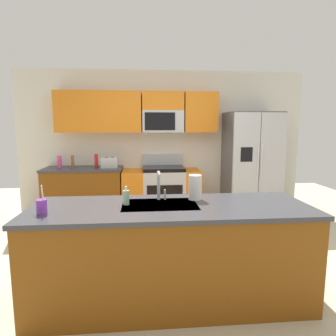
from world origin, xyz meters
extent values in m
plane|color=beige|center=(0.00, 0.00, 0.00)|extent=(9.00, 9.00, 0.00)
cube|color=silver|center=(0.00, 2.15, 1.30)|extent=(5.20, 0.10, 2.60)
cube|color=orange|center=(-1.50, 1.94, 1.85)|extent=(0.70, 0.32, 0.70)
cube|color=orange|center=(-0.77, 1.94, 1.85)|extent=(0.76, 0.32, 0.70)
cube|color=orange|center=(0.66, 1.94, 1.85)|extent=(0.58, 0.32, 0.70)
cube|color=#B7BABF|center=(-0.01, 1.94, 1.69)|extent=(0.72, 0.32, 0.38)
cube|color=black|center=(-0.07, 1.78, 1.69)|extent=(0.52, 0.01, 0.30)
cube|color=orange|center=(-0.01, 1.94, 2.04)|extent=(0.72, 0.32, 0.32)
cube|color=brown|center=(-1.40, 1.80, 0.43)|extent=(1.30, 0.60, 0.86)
cube|color=#38383D|center=(-1.40, 1.80, 0.88)|extent=(1.33, 0.63, 0.04)
cube|color=#B7BABF|center=(-0.01, 1.80, 0.42)|extent=(0.72, 0.60, 0.84)
cube|color=black|center=(-0.01, 1.50, 0.45)|extent=(0.60, 0.01, 0.36)
cube|color=black|center=(-0.01, 1.80, 0.87)|extent=(0.72, 0.60, 0.06)
cube|color=#B7BABF|center=(-0.01, 2.07, 1.00)|extent=(0.72, 0.06, 0.20)
cube|color=orange|center=(-0.55, 1.80, 0.42)|extent=(0.36, 0.60, 0.84)
cube|color=orange|center=(0.49, 1.80, 0.42)|extent=(0.28, 0.60, 0.84)
cube|color=#4C4F54|center=(1.55, 1.75, 0.93)|extent=(0.90, 0.70, 1.85)
cube|color=#B7BABF|center=(1.32, 1.38, 0.93)|extent=(0.44, 0.04, 1.81)
cube|color=#B7BABF|center=(1.77, 1.38, 0.93)|extent=(0.44, 0.04, 1.81)
cylinder|color=silver|center=(1.52, 1.35, 1.02)|extent=(0.02, 0.02, 0.60)
cylinder|color=silver|center=(1.58, 1.35, 1.02)|extent=(0.02, 0.02, 0.60)
cube|color=black|center=(1.32, 1.36, 1.15)|extent=(0.20, 0.00, 0.24)
cube|color=brown|center=(-0.12, -0.71, 0.43)|extent=(2.46, 0.83, 0.86)
cube|color=#38383D|center=(-0.12, -0.71, 0.88)|extent=(2.50, 0.87, 0.04)
cube|color=#B7BABF|center=(-0.22, -0.66, 0.89)|extent=(0.68, 0.44, 0.03)
cube|color=#B7BABF|center=(-0.94, 1.75, 0.99)|extent=(0.28, 0.16, 0.18)
cube|color=black|center=(-0.99, 1.75, 1.08)|extent=(0.03, 0.11, 0.01)
cube|color=black|center=(-0.89, 1.75, 1.08)|extent=(0.03, 0.11, 0.01)
cylinder|color=brown|center=(-1.57, 1.80, 1.01)|extent=(0.05, 0.05, 0.21)
cylinder|color=#EA4C93|center=(-1.80, 1.82, 1.01)|extent=(0.08, 0.08, 0.21)
cylinder|color=red|center=(-1.17, 1.77, 1.02)|extent=(0.06, 0.06, 0.24)
cylinder|color=#B7BABF|center=(-0.22, -0.49, 1.04)|extent=(0.03, 0.03, 0.28)
cylinder|color=#B7BABF|center=(-0.22, -0.59, 1.17)|extent=(0.02, 0.20, 0.02)
cylinder|color=#B7BABF|center=(-0.16, -0.49, 0.95)|extent=(0.02, 0.02, 0.10)
cylinder|color=purple|center=(-1.19, -0.88, 0.96)|extent=(0.08, 0.08, 0.12)
cylinder|color=white|center=(-1.18, -0.88, 1.07)|extent=(0.01, 0.03, 0.14)
cylinder|color=#A5D8B2|center=(-0.53, -0.65, 0.97)|extent=(0.06, 0.06, 0.13)
cylinder|color=white|center=(-0.53, -0.65, 1.05)|extent=(0.02, 0.02, 0.04)
cylinder|color=white|center=(0.13, -0.52, 1.02)|extent=(0.12, 0.12, 0.24)
camera|label=1|loc=(-0.37, -3.21, 1.60)|focal=30.79mm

